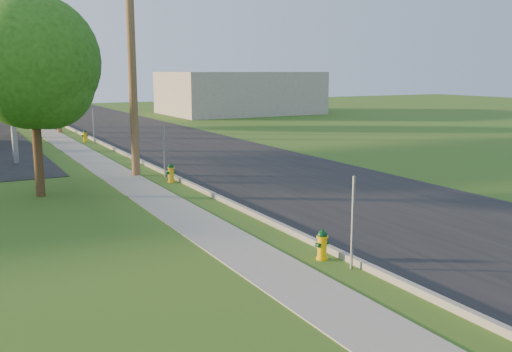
{
  "coord_description": "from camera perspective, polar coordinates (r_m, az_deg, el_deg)",
  "views": [
    {
      "loc": [
        -6.95,
        -4.96,
        4.13
      ],
      "look_at": [
        0.0,
        8.0,
        1.4
      ],
      "focal_mm": 40.0,
      "sensor_mm": 36.0,
      "label": 1
    }
  ],
  "objects": [
    {
      "name": "road",
      "position": [
        19.28,
        9.02,
        -1.95
      ],
      "size": [
        8.0,
        120.0,
        0.02
      ],
      "primitive_type": "cube",
      "color": "black",
      "rests_on": "ground"
    },
    {
      "name": "curb",
      "position": [
        17.2,
        -1.68,
        -3.13
      ],
      "size": [
        0.15,
        120.0,
        0.15
      ],
      "primitive_type": "cube",
      "color": "gray",
      "rests_on": "ground"
    },
    {
      "name": "sidewalk",
      "position": [
        16.53,
        -7.13,
        -3.98
      ],
      "size": [
        1.5,
        120.0,
        0.03
      ],
      "primitive_type": "cube",
      "color": "gray",
      "rests_on": "ground"
    },
    {
      "name": "utility_pole_mid",
      "position": [
        22.88,
        -12.35,
        12.34
      ],
      "size": [
        1.4,
        0.32,
        9.8
      ],
      "color": "brown",
      "rests_on": "ground"
    },
    {
      "name": "utility_pole_far",
      "position": [
        40.47,
        -19.53,
        10.87
      ],
      "size": [
        1.4,
        0.32,
        9.5
      ],
      "color": "brown",
      "rests_on": "ground"
    },
    {
      "name": "sign_post_near",
      "position": [
        12.06,
        9.65,
        -4.67
      ],
      "size": [
        0.05,
        0.04,
        2.0
      ],
      "primitive_type": "cube",
      "color": "gray",
      "rests_on": "ground"
    },
    {
      "name": "sign_post_mid",
      "position": [
        22.38,
        -9.16,
        2.34
      ],
      "size": [
        0.05,
        0.04,
        2.0
      ],
      "primitive_type": "cube",
      "color": "gray",
      "rests_on": "ground"
    },
    {
      "name": "sign_post_far",
      "position": [
        34.08,
        -15.94,
        4.84
      ],
      "size": [
        0.05,
        0.04,
        2.0
      ],
      "primitive_type": "cube",
      "color": "gray",
      "rests_on": "ground"
    },
    {
      "name": "price_pylon",
      "position": [
        27.6,
        -23.65,
        12.36
      ],
      "size": [
        0.34,
        2.04,
        6.85
      ],
      "color": "gray",
      "rests_on": "ground"
    },
    {
      "name": "distant_building",
      "position": [
        55.89,
        -1.67,
        8.32
      ],
      "size": [
        14.0,
        10.0,
        4.0
      ],
      "primitive_type": "cube",
      "color": "gray",
      "rests_on": "ground"
    },
    {
      "name": "tree_verge",
      "position": [
        19.87,
        -21.19,
        10.13
      ],
      "size": [
        4.35,
        4.35,
        6.59
      ],
      "color": "#3C2617",
      "rests_on": "ground"
    },
    {
      "name": "hydrant_near",
      "position": [
        12.76,
        6.65,
        -6.83
      ],
      "size": [
        0.36,
        0.32,
        0.7
      ],
      "color": "#F0B403",
      "rests_on": "ground"
    },
    {
      "name": "hydrant_mid",
      "position": [
        21.52,
        -8.49,
        0.31
      ],
      "size": [
        0.37,
        0.33,
        0.74
      ],
      "color": "gold",
      "rests_on": "ground"
    },
    {
      "name": "hydrant_far",
      "position": [
        34.91,
        -16.73,
        3.86
      ],
      "size": [
        0.38,
        0.34,
        0.73
      ],
      "color": "#DDA908",
      "rests_on": "ground"
    }
  ]
}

